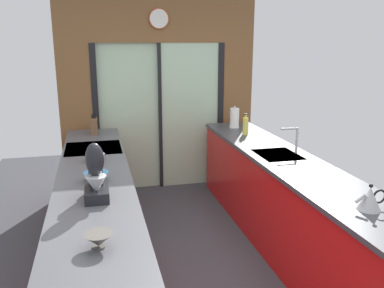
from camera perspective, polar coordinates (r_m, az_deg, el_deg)
ground_plane at (r=4.23m, az=-0.20°, el=-14.30°), size 5.04×7.60×0.02m
back_wall_unit at (r=5.50m, az=-4.66°, el=9.17°), size 2.64×0.12×2.70m
left_counter_run at (r=3.51m, az=-13.30°, el=-12.39°), size 0.62×3.80×0.92m
right_counter_run at (r=4.07m, az=13.52°, el=-8.56°), size 0.62×3.80×0.92m
sink_faucet at (r=4.15m, az=14.30°, el=1.09°), size 0.19×0.02×0.27m
oven_range at (r=4.54m, az=-13.47°, el=-6.20°), size 0.60×0.60×0.92m
mixing_bowl_near at (r=2.32m, az=-13.13°, el=-13.12°), size 0.16×0.16×0.08m
mixing_bowl_mid at (r=3.35m, az=-13.45°, el=-4.49°), size 0.20×0.20×0.08m
mixing_bowl_far at (r=3.90m, az=-13.55°, el=-1.86°), size 0.18×0.18×0.07m
knife_block at (r=5.02m, az=-13.72°, el=2.49°), size 0.08×0.14×0.25m
stand_mixer at (r=2.94m, az=-13.50°, el=-4.68°), size 0.17×0.27×0.42m
kettle at (r=2.97m, az=23.93°, el=-7.08°), size 0.24×0.16×0.18m
soap_bottle at (r=4.90m, az=7.60°, el=2.60°), size 0.07×0.07×0.26m
paper_towel_roll at (r=5.26m, az=6.05°, el=3.67°), size 0.14×0.14×0.29m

